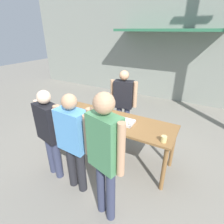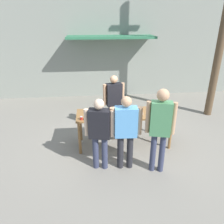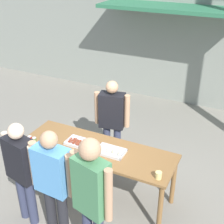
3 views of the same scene
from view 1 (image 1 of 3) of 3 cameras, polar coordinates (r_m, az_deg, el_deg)
name	(u,v)px [view 1 (image 1 of 3)]	position (r m, az deg, el deg)	size (l,w,h in m)	color
ground_plane	(112,156)	(3.79, 0.00, -14.26)	(24.00, 24.00, 0.00)	gray
building_facade_back	(170,35)	(6.68, 18.39, 22.83)	(12.00, 1.11, 4.50)	gray
serving_table	(112,124)	(3.34, 0.00, -3.90)	(2.36, 0.77, 0.88)	brown
food_tray_sausages	(98,115)	(3.42, -4.54, -1.07)	(0.40, 0.27, 0.04)	silver
food_tray_buns	(122,121)	(3.19, 3.45, -3.09)	(0.42, 0.27, 0.05)	silver
condiment_jar_mustard	(60,111)	(3.67, -16.55, 0.27)	(0.07, 0.07, 0.08)	#B22319
condiment_jar_ketchup	(64,112)	(3.61, -15.55, -0.05)	(0.07, 0.07, 0.08)	#567A38
beer_cup	(164,139)	(2.75, 16.56, -8.46)	(0.09, 0.09, 0.10)	#DBC67A
person_server_behind_table	(123,99)	(4.02, 3.76, 4.11)	(0.61, 0.31, 1.63)	#333851
person_customer_holding_hotdog	(49,129)	(3.03, -19.78, -5.26)	(0.62, 0.32, 1.61)	#333851
person_customer_with_cup	(105,151)	(2.12, -2.31, -12.53)	(0.57, 0.32, 1.84)	#333851
person_customer_waiting_in_line	(73,138)	(2.65, -12.53, -8.25)	(0.66, 0.28, 1.66)	#232328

